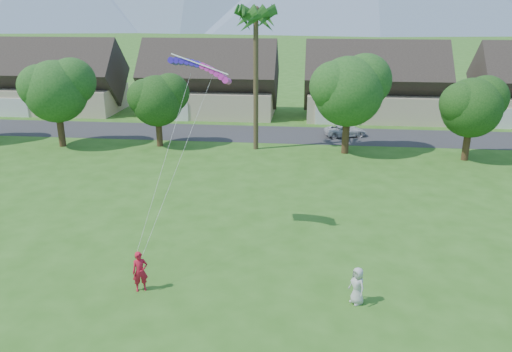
# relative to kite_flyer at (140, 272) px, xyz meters

# --- Properties ---
(street) EXTENTS (90.00, 7.00, 0.01)m
(street) POSITION_rel_kite_flyer_xyz_m (4.72, 29.73, -0.96)
(street) COLOR #2D2D30
(street) RESTS_ON ground
(kite_flyer) EXTENTS (0.84, 0.72, 1.94)m
(kite_flyer) POSITION_rel_kite_flyer_xyz_m (0.00, 0.00, 0.00)
(kite_flyer) COLOR red
(kite_flyer) RESTS_ON ground
(watcher) EXTENTS (0.95, 1.01, 1.73)m
(watcher) POSITION_rel_kite_flyer_xyz_m (9.80, -0.00, -0.10)
(watcher) COLOR #B4B4AF
(watcher) RESTS_ON ground
(parked_car) EXTENTS (4.49, 3.00, 1.14)m
(parked_car) POSITION_rel_kite_flyer_xyz_m (11.11, 29.73, -0.40)
(parked_car) COLOR silver
(parked_car) RESTS_ON ground
(houses_row) EXTENTS (72.75, 8.19, 8.86)m
(houses_row) POSITION_rel_kite_flyer_xyz_m (5.21, 38.73, 2.47)
(houses_row) COLOR beige
(houses_row) RESTS_ON ground
(tree_row) EXTENTS (62.27, 6.67, 8.45)m
(tree_row) POSITION_rel_kite_flyer_xyz_m (3.58, 23.65, 3.92)
(tree_row) COLOR #47301C
(tree_row) RESTS_ON ground
(fan_palm) EXTENTS (3.00, 3.00, 13.80)m
(fan_palm) POSITION_rel_kite_flyer_xyz_m (2.72, 24.23, 10.83)
(fan_palm) COLOR #4C3D26
(fan_palm) RESTS_ON ground
(parafoil_kite) EXTENTS (3.35, 1.14, 0.50)m
(parafoil_kite) POSITION_rel_kite_flyer_xyz_m (1.82, 6.40, 8.54)
(parafoil_kite) COLOR #2E18B4
(parafoil_kite) RESTS_ON ground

